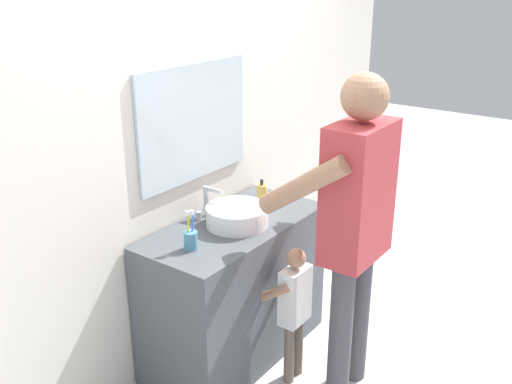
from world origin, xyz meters
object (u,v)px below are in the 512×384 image
Objects in this scene: soap_bottle at (262,195)px; child_toddler at (294,303)px; toothbrush_cup at (191,239)px; adult_parent at (354,212)px.

soap_bottle reaches higher than child_toddler.
toothbrush_cup is 0.12× the size of adult_parent.
child_toddler is (0.37, -0.39, -0.41)m from toothbrush_cup.
adult_parent is (0.12, -0.27, 0.56)m from child_toddler.
child_toddler is 0.63m from adult_parent.
soap_bottle is at bearing 3.87° from toothbrush_cup.
toothbrush_cup is at bearing 126.40° from adult_parent.
adult_parent is at bearing -105.70° from soap_bottle.
adult_parent reaches higher than soap_bottle.
child_toddler is (-0.31, -0.44, -0.43)m from soap_bottle.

